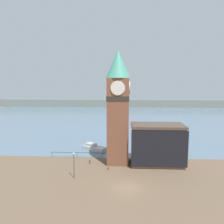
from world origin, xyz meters
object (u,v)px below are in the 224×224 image
object	(u,v)px
boat_near	(94,148)
lamp_post	(74,161)
pier_building	(157,144)
mooring_bollard_far	(108,168)
clock_tower	(118,105)
mooring_bollard_near	(90,161)

from	to	relation	value
boat_near	lamp_post	distance (m)	15.55
pier_building	mooring_bollard_far	xyz separation A→B (m)	(-9.21, -3.39, -3.58)
clock_tower	lamp_post	xyz separation A→B (m)	(-6.99, -7.56, -8.48)
lamp_post	mooring_bollard_far	bearing A→B (deg)	35.70
clock_tower	lamp_post	distance (m)	13.34
mooring_bollard_near	lamp_post	world-z (taller)	lamp_post
mooring_bollard_near	clock_tower	bearing A→B (deg)	8.63
clock_tower	mooring_bollard_near	size ratio (longest dim) A/B	26.83
pier_building	mooring_bollard_near	xyz separation A→B (m)	(-12.99, -0.49, -3.47)
clock_tower	boat_near	bearing A→B (deg)	126.66
boat_near	mooring_bollard_near	size ratio (longest dim) A/B	7.26
clock_tower	mooring_bollard_near	world-z (taller)	clock_tower
boat_near	mooring_bollard_near	distance (m)	8.59
boat_near	pier_building	bearing A→B (deg)	-2.35
pier_building	mooring_bollard_near	size ratio (longest dim) A/B	12.53
mooring_bollard_near	lamp_post	size ratio (longest dim) A/B	0.18
mooring_bollard_near	boat_near	bearing A→B (deg)	92.32
lamp_post	boat_near	bearing A→B (deg)	85.47
mooring_bollard_near	lamp_post	xyz separation A→B (m)	(-1.56, -6.74, 2.57)
pier_building	boat_near	distance (m)	15.95
mooring_bollard_near	mooring_bollard_far	size ratio (longest dim) A/B	1.34
mooring_bollard_far	lamp_post	bearing A→B (deg)	-144.30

